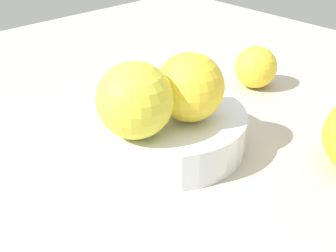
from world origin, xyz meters
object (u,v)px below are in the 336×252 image
(orange_in_bowl_1, at_px, (190,87))
(fruit_bowl, at_px, (168,130))
(orange_in_bowl_0, at_px, (135,100))
(orange_loose_1, at_px, (256,67))

(orange_in_bowl_1, bearing_deg, fruit_bowl, -160.09)
(orange_in_bowl_0, distance_m, orange_in_bowl_1, 0.07)
(orange_in_bowl_0, height_order, orange_loose_1, orange_in_bowl_0)
(orange_in_bowl_0, bearing_deg, orange_in_bowl_1, 79.36)
(orange_in_bowl_0, xyz_separation_m, orange_loose_1, (-0.05, 0.26, -0.05))
(fruit_bowl, bearing_deg, orange_in_bowl_0, -77.62)
(orange_in_bowl_0, xyz_separation_m, orange_in_bowl_1, (0.01, 0.07, -0.00))
(fruit_bowl, relative_size, orange_loose_1, 2.90)
(orange_loose_1, bearing_deg, orange_in_bowl_0, -80.03)
(fruit_bowl, height_order, orange_loose_1, orange_loose_1)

